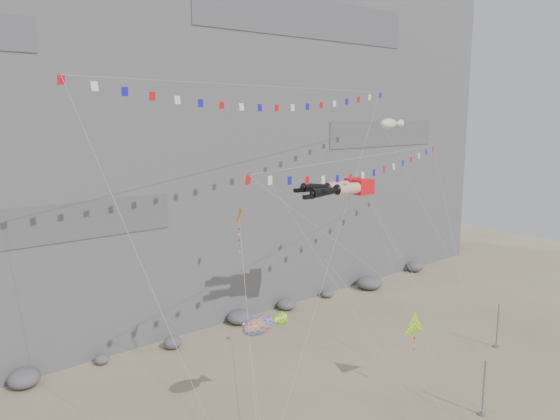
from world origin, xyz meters
The scene contains 16 objects.
ground centered at (0.00, 0.00, 0.00)m, with size 120.00×120.00×0.00m, color tan.
cliff centered at (0.00, 32.00, 25.00)m, with size 80.00×28.00×50.00m, color slate.
talus_boulders centered at (0.00, 17.00, 0.60)m, with size 60.00×3.00×1.20m, color slate, non-canonical shape.
anchor_pole_center centered at (3.11, -7.19, 2.01)m, with size 0.12×0.12×4.01m, color gray.
anchor_pole_right centered at (14.27, -2.04, 2.00)m, with size 0.12×0.12×4.00m, color gray.
legs_kite centered at (1.88, 5.34, 14.54)m, with size 6.96×15.48×20.15m.
flag_banner_upper centered at (-2.28, 9.50, 22.50)m, with size 33.85×17.81×29.80m.
flag_banner_lower centered at (4.73, 5.03, 16.95)m, with size 31.84×11.09×19.79m.
harlequin_kite centered at (-9.22, 3.87, 13.78)m, with size 5.24×8.83×16.38m.
fish_windsock centered at (-9.78, 1.09, 7.22)m, with size 5.48×6.35×9.76m.
delta_kite centered at (1.67, -2.46, 5.28)m, with size 2.33×5.18×7.32m.
blimp_windsock centered at (12.34, 9.33, 19.39)m, with size 3.72×12.88×22.86m.
small_kite_a centered at (-2.89, 8.06, 14.69)m, with size 2.33×14.89×20.85m.
small_kite_b centered at (7.78, 5.87, 9.58)m, with size 6.99×11.52×15.90m.
small_kite_c centered at (-1.84, 3.17, 9.64)m, with size 2.89×10.88×14.41m.
small_kite_d centered at (6.84, 8.03, 14.72)m, with size 3.76×16.47×21.95m.
Camera 1 is at (-29.51, -24.85, 20.46)m, focal length 35.00 mm.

